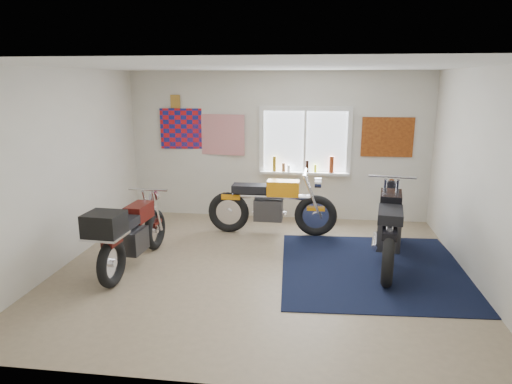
# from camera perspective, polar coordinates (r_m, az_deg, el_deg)

# --- Properties ---
(ground) EXTENTS (5.50, 5.50, 0.00)m
(ground) POSITION_cam_1_polar(r_m,az_deg,el_deg) (6.38, 0.66, -9.56)
(ground) COLOR #9E896B
(ground) RESTS_ON ground
(room_shell) EXTENTS (5.50, 5.50, 5.50)m
(room_shell) POSITION_cam_1_polar(r_m,az_deg,el_deg) (5.92, 0.70, 5.17)
(room_shell) COLOR white
(room_shell) RESTS_ON ground
(navy_rug) EXTENTS (2.64, 2.73, 0.01)m
(navy_rug) POSITION_cam_1_polar(r_m,az_deg,el_deg) (6.57, 14.48, -9.26)
(navy_rug) COLOR black
(navy_rug) RESTS_ON ground
(window_assembly) EXTENTS (1.66, 0.17, 1.26)m
(window_assembly) POSITION_cam_1_polar(r_m,az_deg,el_deg) (8.37, 6.12, 5.75)
(window_assembly) COLOR white
(window_assembly) RESTS_ON room_shell
(oil_bottles) EXTENTS (1.11, 0.09, 0.30)m
(oil_bottles) POSITION_cam_1_polar(r_m,az_deg,el_deg) (8.35, 6.25, 3.32)
(oil_bottles) COLOR #816112
(oil_bottles) RESTS_ON window_assembly
(flag_display) EXTENTS (1.60, 0.10, 1.17)m
(flag_display) POSITION_cam_1_polar(r_m,az_deg,el_deg) (8.70, -10.06, 11.09)
(flag_display) COLOR red
(flag_display) RESTS_ON room_shell
(triumph_poster) EXTENTS (0.90, 0.03, 0.70)m
(triumph_poster) POSITION_cam_1_polar(r_m,az_deg,el_deg) (8.45, 16.10, 6.60)
(triumph_poster) COLOR #A54C14
(triumph_poster) RESTS_ON room_shell
(yellow_triumph) EXTENTS (2.18, 0.65, 1.10)m
(yellow_triumph) POSITION_cam_1_polar(r_m,az_deg,el_deg) (7.63, 1.90, -1.78)
(yellow_triumph) COLOR black
(yellow_triumph) RESTS_ON ground
(black_chrome_bike) EXTENTS (0.70, 2.25, 1.16)m
(black_chrome_bike) POSITION_cam_1_polar(r_m,az_deg,el_deg) (6.67, 16.27, -4.42)
(black_chrome_bike) COLOR black
(black_chrome_bike) RESTS_ON navy_rug
(maroon_tourer) EXTENTS (0.60, 1.97, 1.00)m
(maroon_tourer) POSITION_cam_1_polar(r_m,az_deg,el_deg) (6.39, -15.57, -5.06)
(maroon_tourer) COLOR black
(maroon_tourer) RESTS_ON ground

